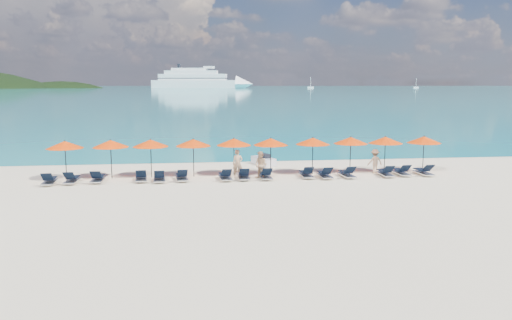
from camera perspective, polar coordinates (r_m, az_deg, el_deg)
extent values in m
plane|color=beige|center=(25.26, 0.84, -3.72)|extent=(1400.00, 1400.00, 0.00)
cube|color=#1FA9B2|center=(684.46, -6.87, 8.26)|extent=(1600.00, 1300.00, 0.01)
ellipsoid|color=black|center=(603.89, -21.18, 4.34)|extent=(162.00, 126.00, 85.50)
cube|color=white|center=(579.52, -7.06, 8.60)|extent=(97.66, 39.28, 8.75)
cone|color=white|center=(569.05, -1.33, 8.66)|extent=(23.18, 23.18, 19.25)
cube|color=white|center=(579.96, -7.25, 9.38)|extent=(78.33, 32.28, 7.00)
cube|color=white|center=(580.46, -7.43, 9.89)|extent=(61.08, 26.57, 4.37)
cube|color=white|center=(580.96, -7.60, 10.23)|extent=(41.75, 19.56, 3.06)
cube|color=black|center=(579.95, -7.24, 9.25)|extent=(79.31, 32.67, 0.79)
cube|color=black|center=(579.99, -7.25, 9.55)|extent=(77.36, 31.88, 0.79)
cylinder|color=black|center=(584.05, -8.78, 10.54)|extent=(3.85, 3.85, 4.81)
cube|color=white|center=(548.72, 6.26, 8.25)|extent=(6.70, 2.23, 1.79)
cylinder|color=white|center=(548.71, 6.27, 8.85)|extent=(0.40, 0.40, 11.17)
cube|color=white|center=(592.26, 17.81, 7.91)|extent=(5.98, 1.99, 1.60)
cylinder|color=white|center=(592.24, 17.84, 8.41)|extent=(0.36, 0.36, 9.97)
cube|color=silver|center=(33.71, 0.85, -0.10)|extent=(1.52, 2.26, 0.49)
cube|color=black|center=(33.51, 1.00, 0.45)|extent=(0.73, 0.98, 0.31)
cylinder|color=black|center=(34.10, 0.42, 0.83)|extent=(0.47, 0.23, 0.05)
imported|color=tan|center=(29.15, -2.11, -0.42)|extent=(0.62, 0.44, 1.63)
imported|color=tan|center=(28.67, 0.56, -0.60)|extent=(0.89, 0.82, 1.59)
imported|color=tan|center=(31.37, 13.43, -0.14)|extent=(1.01, 0.58, 1.48)
cylinder|color=black|center=(30.35, -20.92, -0.08)|extent=(0.05, 0.05, 2.20)
cone|color=#E63A04|center=(30.23, -21.01, 1.64)|extent=(2.10, 2.10, 0.42)
sphere|color=black|center=(30.21, -21.04, 2.06)|extent=(0.08, 0.08, 0.08)
cylinder|color=black|center=(30.01, -16.22, 0.06)|extent=(0.05, 0.05, 2.20)
cone|color=#E63A04|center=(29.89, -16.30, 1.80)|extent=(2.10, 2.10, 0.42)
sphere|color=black|center=(29.86, -16.31, 2.22)|extent=(0.08, 0.08, 0.08)
cylinder|color=black|center=(29.70, -11.90, 0.13)|extent=(0.05, 0.05, 2.20)
cone|color=#E63A04|center=(29.58, -11.96, 1.89)|extent=(2.10, 2.10, 0.42)
sphere|color=black|center=(29.55, -11.97, 2.32)|extent=(0.08, 0.08, 0.08)
cylinder|color=black|center=(29.60, -7.15, 0.22)|extent=(0.05, 0.05, 2.20)
cone|color=#E63A04|center=(29.48, -7.19, 1.99)|extent=(2.10, 2.10, 0.42)
sphere|color=black|center=(29.45, -7.20, 2.42)|extent=(0.08, 0.08, 0.08)
cylinder|color=black|center=(29.73, -2.53, 0.32)|extent=(0.05, 0.05, 2.20)
cone|color=#E63A04|center=(29.60, -2.54, 2.08)|extent=(2.10, 2.10, 0.42)
sphere|color=black|center=(29.58, -2.55, 2.50)|extent=(0.08, 0.08, 0.08)
cylinder|color=black|center=(29.81, 1.69, 0.35)|extent=(0.05, 0.05, 2.20)
cone|color=#E63A04|center=(29.69, 1.70, 2.11)|extent=(2.10, 2.10, 0.42)
sphere|color=black|center=(29.67, 1.70, 2.53)|extent=(0.08, 0.08, 0.08)
cylinder|color=black|center=(30.32, 6.48, 0.44)|extent=(0.05, 0.05, 2.20)
cone|color=#E63A04|center=(30.21, 6.51, 2.17)|extent=(2.10, 2.10, 0.42)
sphere|color=black|center=(30.18, 6.52, 2.58)|extent=(0.08, 0.08, 0.08)
cylinder|color=black|center=(31.06, 10.73, 0.54)|extent=(0.05, 0.05, 2.20)
cone|color=#E63A04|center=(30.94, 10.77, 2.23)|extent=(2.10, 2.10, 0.42)
sphere|color=black|center=(30.92, 10.79, 2.63)|extent=(0.08, 0.08, 0.08)
cylinder|color=black|center=(31.69, 14.51, 0.57)|extent=(0.05, 0.05, 2.20)
cone|color=#E63A04|center=(31.58, 14.57, 2.23)|extent=(2.10, 2.10, 0.42)
sphere|color=black|center=(31.56, 14.59, 2.62)|extent=(0.08, 0.08, 0.08)
cylinder|color=black|center=(32.56, 18.57, 0.61)|extent=(0.05, 0.05, 2.20)
cone|color=#E63A04|center=(32.45, 18.65, 2.22)|extent=(2.10, 2.10, 0.42)
sphere|color=black|center=(32.43, 18.67, 2.60)|extent=(0.08, 0.08, 0.08)
cube|color=silver|center=(29.42, -22.53, -2.34)|extent=(0.75, 1.74, 0.06)
cube|color=black|center=(29.63, -22.46, -1.94)|extent=(0.63, 1.14, 0.04)
cube|color=black|center=(28.81, -22.79, -1.74)|extent=(0.59, 0.58, 0.43)
cube|color=silver|center=(29.32, -20.28, -2.24)|extent=(0.66, 1.71, 0.06)
cube|color=black|center=(29.53, -20.17, -1.85)|extent=(0.57, 1.11, 0.04)
cube|color=black|center=(28.73, -20.59, -1.65)|extent=(0.56, 0.55, 0.43)
cube|color=silver|center=(29.17, -17.62, -2.16)|extent=(0.63, 1.70, 0.06)
cube|color=black|center=(29.38, -17.55, -1.77)|extent=(0.56, 1.10, 0.04)
cube|color=black|center=(28.56, -17.85, -1.56)|extent=(0.55, 0.54, 0.43)
cube|color=silver|center=(28.81, -12.99, -2.11)|extent=(0.78, 1.75, 0.06)
cube|color=black|center=(29.03, -13.00, -1.71)|extent=(0.65, 1.15, 0.04)
cube|color=black|center=(28.20, -13.02, -1.50)|extent=(0.60, 0.59, 0.43)
cube|color=silver|center=(28.47, -10.99, -2.17)|extent=(0.75, 1.74, 0.06)
cube|color=black|center=(28.69, -11.01, -1.76)|extent=(0.63, 1.14, 0.04)
cube|color=black|center=(27.86, -11.01, -1.55)|extent=(0.59, 0.58, 0.43)
cube|color=silver|center=(28.55, -8.48, -2.08)|extent=(0.79, 1.75, 0.06)
cube|color=black|center=(28.77, -8.53, -1.67)|extent=(0.66, 1.15, 0.04)
cube|color=black|center=(27.94, -8.41, -1.46)|extent=(0.60, 0.59, 0.43)
cube|color=silver|center=(28.47, -3.54, -2.03)|extent=(0.76, 1.74, 0.06)
cube|color=black|center=(28.68, -3.61, -1.62)|extent=(0.64, 1.14, 0.04)
cube|color=black|center=(27.86, -3.39, -1.41)|extent=(0.59, 0.58, 0.43)
cube|color=silver|center=(28.61, -1.41, -1.96)|extent=(0.69, 1.72, 0.06)
cube|color=black|center=(28.82, -1.44, -1.55)|extent=(0.60, 1.12, 0.04)
cube|color=black|center=(27.99, -1.35, -1.34)|extent=(0.57, 0.56, 0.43)
cube|color=silver|center=(28.72, 1.06, -1.91)|extent=(0.67, 1.72, 0.06)
cube|color=black|center=(28.93, 0.98, -1.51)|extent=(0.58, 1.12, 0.04)
cube|color=black|center=(28.11, 1.26, -1.30)|extent=(0.57, 0.55, 0.43)
cube|color=silver|center=(29.30, 5.75, -1.74)|extent=(0.64, 1.71, 0.06)
cube|color=black|center=(29.51, 5.66, -1.35)|extent=(0.56, 1.11, 0.04)
cube|color=black|center=(28.70, 5.99, -1.14)|extent=(0.56, 0.54, 0.43)
cube|color=silver|center=(29.27, 7.85, -1.79)|extent=(0.65, 1.71, 0.06)
cube|color=black|center=(29.48, 7.72, -1.40)|extent=(0.57, 1.11, 0.04)
cube|color=black|center=(28.68, 8.16, -1.19)|extent=(0.56, 0.55, 0.43)
cube|color=silver|center=(29.72, 10.32, -1.69)|extent=(0.72, 1.73, 0.06)
cube|color=black|center=(29.92, 10.16, -1.31)|extent=(0.61, 1.13, 0.04)
cube|color=black|center=(29.14, 10.72, -1.09)|extent=(0.58, 0.57, 0.43)
cube|color=silver|center=(30.50, 14.55, -1.57)|extent=(0.65, 1.71, 0.06)
cube|color=black|center=(30.71, 14.40, -1.19)|extent=(0.57, 1.11, 0.04)
cube|color=black|center=(29.93, 14.95, -0.98)|extent=(0.56, 0.55, 0.43)
cube|color=silver|center=(31.08, 16.27, -1.45)|extent=(0.63, 1.70, 0.06)
cube|color=black|center=(31.28, 16.10, -1.08)|extent=(0.55, 1.10, 0.04)
cube|color=black|center=(30.52, 16.71, -0.87)|extent=(0.55, 0.54, 0.43)
cube|color=silver|center=(31.55, 18.58, -1.41)|extent=(0.72, 1.73, 0.06)
cube|color=black|center=(31.74, 18.37, -1.04)|extent=(0.62, 1.13, 0.04)
cube|color=black|center=(31.01, 19.11, -0.83)|extent=(0.58, 0.57, 0.43)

